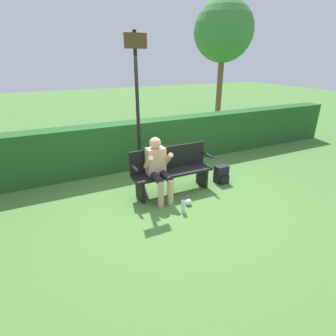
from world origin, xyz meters
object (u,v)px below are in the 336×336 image
person_seated (158,166)px  backpack (221,175)px  park_bench (171,169)px  signpost (138,102)px  water_bottle (183,207)px  tree (223,32)px

person_seated → backpack: person_seated is taller
park_bench → backpack: park_bench is taller
park_bench → backpack: bearing=-5.6°
signpost → water_bottle: bearing=-83.4°
person_seated → tree: (5.26, 5.44, 2.79)m
backpack → tree: bearing=55.0°
park_bench → water_bottle: park_bench is taller
water_bottle → park_bench: bearing=78.2°
backpack → water_bottle: backpack is taller
person_seated → backpack: 1.55m
water_bottle → signpost: size_ratio=0.08×
backpack → signpost: size_ratio=0.13×
park_bench → signpost: bearing=114.1°
water_bottle → tree: (5.09, 6.11, 3.31)m
signpost → backpack: bearing=-31.2°
park_bench → water_bottle: bearing=-101.8°
park_bench → water_bottle: (-0.17, -0.81, -0.35)m
tree → park_bench: bearing=-132.9°
person_seated → tree: size_ratio=0.25×
park_bench → tree: bearing=47.1°
person_seated → signpost: 1.38m
park_bench → backpack: (1.14, -0.11, -0.29)m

